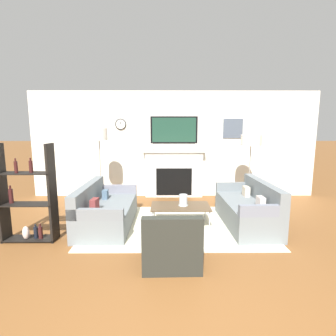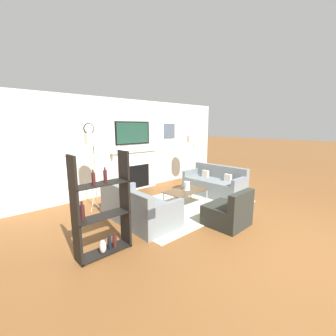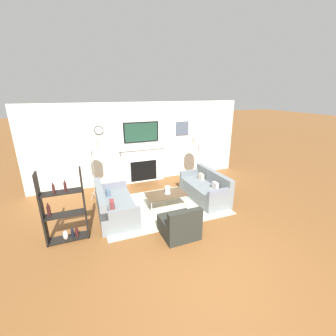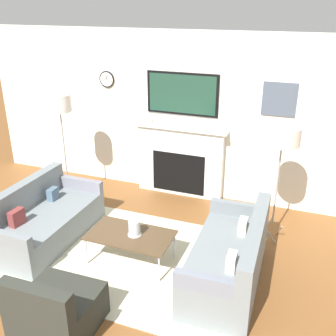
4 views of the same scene
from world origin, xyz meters
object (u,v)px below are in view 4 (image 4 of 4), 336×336
couch_right (230,260)px  coffee_table (131,236)px  armchair (56,311)px  couch_left (43,221)px  hurricane_candle (134,229)px  floor_lamp_right (283,137)px  floor_lamp_left (59,105)px

couch_right → coffee_table: size_ratio=1.61×
armchair → couch_left: bearing=131.1°
couch_left → coffee_table: couch_left is taller
armchair → hurricane_candle: size_ratio=3.75×
couch_right → floor_lamp_right: bearing=72.6°
floor_lamp_right → hurricane_candle: bearing=-143.1°
armchair → floor_lamp_right: 3.33m
floor_lamp_left → couch_right: bearing=-20.7°
hurricane_candle → coffee_table: bearing=-162.6°
floor_lamp_left → hurricane_candle: bearing=-33.3°
armchair → floor_lamp_right: floor_lamp_right is taller
coffee_table → hurricane_candle: (0.05, 0.02, 0.11)m
couch_left → coffee_table: 1.39m
couch_right → floor_lamp_left: 3.46m
couch_left → floor_lamp_right: size_ratio=1.05×
coffee_table → armchair: bearing=-98.1°
couch_left → floor_lamp_left: floor_lamp_left is taller
armchair → hurricane_candle: (0.24, 1.33, 0.23)m
couch_right → hurricane_candle: size_ratio=8.42×
couch_left → armchair: size_ratio=2.25×
floor_lamp_left → floor_lamp_right: floor_lamp_left is taller
couch_right → hurricane_candle: (-1.21, -0.04, 0.18)m
armchair → coffee_table: 1.34m
couch_right → coffee_table: couch_right is taller
couch_left → couch_right: bearing=0.0°
hurricane_candle → floor_lamp_left: (-1.79, 1.17, 1.14)m
couch_right → coffee_table: (-1.26, -0.06, 0.07)m
couch_left → floor_lamp_right: bearing=20.7°
couch_right → armchair: size_ratio=2.25×
couch_right → coffee_table: 1.26m
coffee_table → hurricane_candle: bearing=17.4°
hurricane_candle → floor_lamp_left: floor_lamp_left is taller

